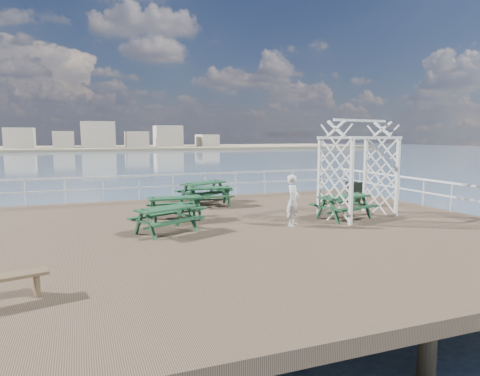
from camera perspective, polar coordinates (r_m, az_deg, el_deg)
name	(u,v)px	position (r m, az deg, el deg)	size (l,w,h in m)	color
ground	(221,236)	(12.67, -2.49, -6.37)	(18.00, 14.00, 0.30)	brown
sea_backdrop	(131,145)	(146.73, -14.31, 5.64)	(300.00, 300.00, 9.20)	#3D5167
railing	(196,191)	(14.89, -5.86, -0.36)	(17.77, 13.76, 1.10)	silver
picnic_table_a	(166,214)	(12.45, -9.82, -3.48)	(2.14, 1.98, 0.84)	#153A24
picnic_table_b	(210,192)	(16.99, -4.09, -0.58)	(1.81, 1.50, 0.83)	#153A24
picnic_table_c	(204,188)	(17.89, -4.88, 0.04)	(2.44, 2.29, 0.94)	#153A24
picnic_table_d	(175,203)	(14.31, -8.61, -2.02)	(1.78, 1.44, 0.86)	#153A24
picnic_table_e	(344,202)	(14.76, 13.71, -1.80)	(2.08, 1.81, 0.88)	#153A24
trellis_arbor	(359,174)	(14.98, 15.58, 1.75)	(2.95, 2.10, 3.31)	silver
sandwich_board	(354,194)	(17.69, 15.01, -0.72)	(0.62, 0.49, 0.95)	black
person	(293,200)	(13.27, 7.11, -1.66)	(0.58, 0.38, 1.58)	silver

